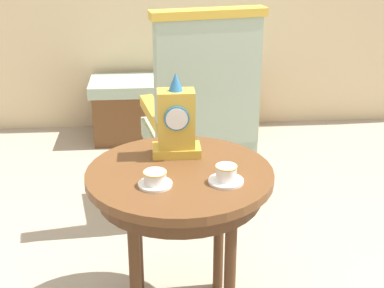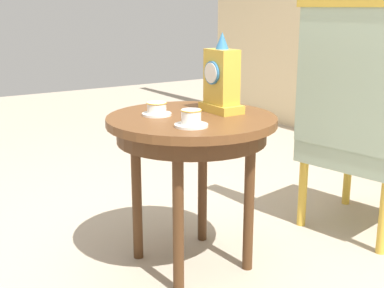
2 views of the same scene
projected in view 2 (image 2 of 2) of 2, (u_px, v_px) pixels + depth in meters
name	position (u px, v px, depth m)	size (l,w,h in m)	color
ground_plane	(207.00, 264.00, 2.30)	(10.00, 10.00, 0.00)	tan
side_table	(192.00, 135.00, 2.17)	(0.71, 0.71, 0.67)	brown
teacup_left	(157.00, 109.00, 2.16)	(0.12, 0.12, 0.06)	white
teacup_right	(191.00, 119.00, 1.96)	(0.13, 0.13, 0.07)	white
mantel_clock	(221.00, 81.00, 2.20)	(0.19, 0.11, 0.34)	gold
armchair	(360.00, 117.00, 2.49)	(0.63, 0.62, 1.14)	#9EB299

